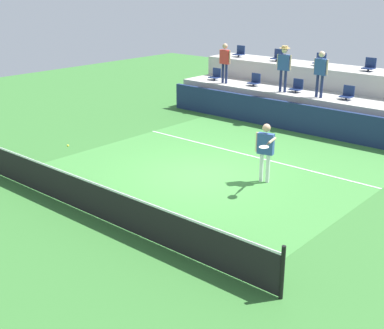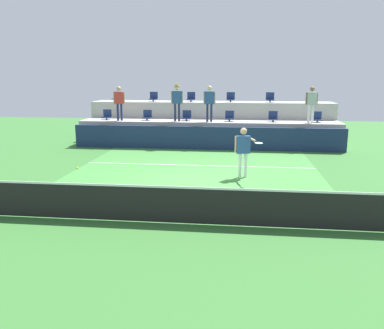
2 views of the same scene
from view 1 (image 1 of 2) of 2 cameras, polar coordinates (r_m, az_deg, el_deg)
The scene contains 20 objects.
ground_plane at distance 15.52m, azimuth 1.16°, elevation -1.12°, with size 40.00×40.00×0.00m, color #336B2D.
court_inner_paint at distance 16.26m, azimuth 3.42°, elevation -0.17°, with size 9.00×10.00×0.01m, color #3D7F38.
court_service_line at distance 17.33m, azimuth 6.26°, elevation 1.01°, with size 9.00×0.06×0.00m, color white.
tennis_net at distance 12.74m, azimuth -10.47°, elevation -3.76°, with size 10.48×0.08×1.07m.
sponsor_backboard at distance 20.13m, azimuth 12.23°, elevation 4.90°, with size 13.00×0.16×1.10m, color navy.
seating_tier_lower at distance 21.24m, azimuth 13.98°, elevation 5.72°, with size 13.00×1.80×1.25m, color #ADAAA3.
seating_tier_upper at distance 22.73m, azimuth 16.19°, elevation 7.51°, with size 13.00×1.80×2.10m, color #ADAAA3.
stadium_chair_lower_far_left at distance 23.83m, azimuth 2.59°, elevation 9.78°, with size 0.44×0.40×0.52m.
stadium_chair_lower_left at distance 22.58m, azimuth 6.90°, elevation 9.12°, with size 0.44×0.40×0.52m.
stadium_chair_lower_mid_left at distance 21.52m, azimuth 11.44°, elevation 8.38°, with size 0.44×0.40×0.52m.
stadium_chair_lower_mid_right at distance 20.56m, azimuth 16.70°, elevation 7.44°, with size 0.44×0.40×0.52m.
stadium_chair_upper_far_left at distance 25.12m, azimuth 5.25°, elevation 12.18°, with size 0.44×0.40×0.52m.
stadium_chair_upper_left at distance 23.97m, azimuth 9.38°, elevation 11.66°, with size 0.44×0.40×0.52m.
stadium_chair_upper_mid_left at distance 22.95m, azimuth 13.88°, elevation 11.02°, with size 0.44×0.40×0.52m.
stadium_chair_upper_mid_right at distance 22.05m, azimuth 18.91°, elevation 10.23°, with size 0.44×0.40×0.52m.
tennis_player at distance 14.73m, azimuth 8.07°, elevation 1.90°, with size 0.94×1.16×1.72m.
spectator_leaning_on_rail at distance 22.91m, azimuth 3.62°, elevation 11.45°, with size 0.60×0.24×1.71m.
spectator_with_hat at distance 21.25m, azimuth 10.06°, elevation 10.85°, with size 0.62×0.48×1.83m.
spectator_in_grey at distance 20.49m, azimuth 13.94°, elevation 10.08°, with size 0.61×0.25×1.76m.
tennis_ball at distance 15.37m, azimuth -13.47°, elevation 2.03°, with size 0.07×0.07×0.07m.
Camera 1 is at (9.30, -11.18, 5.44)m, focal length 48.59 mm.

